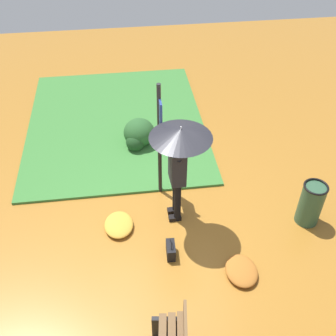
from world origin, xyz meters
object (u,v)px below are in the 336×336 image
at_px(info_sign_post, 160,129).
at_px(trash_bin, 311,203).
at_px(person_with_umbrella, 179,150).
at_px(handbag, 171,250).

relative_size(info_sign_post, trash_bin, 2.76).
distance_m(person_with_umbrella, trash_bin, 2.54).
distance_m(info_sign_post, trash_bin, 2.89).
relative_size(person_with_umbrella, trash_bin, 2.45).
bearing_deg(trash_bin, person_with_umbrella, -98.33).
bearing_deg(info_sign_post, handbag, -0.44).
height_order(person_with_umbrella, trash_bin, person_with_umbrella).
bearing_deg(info_sign_post, person_with_umbrella, 16.05).
distance_m(person_with_umbrella, handbag, 1.64).
distance_m(info_sign_post, handbag, 2.01).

